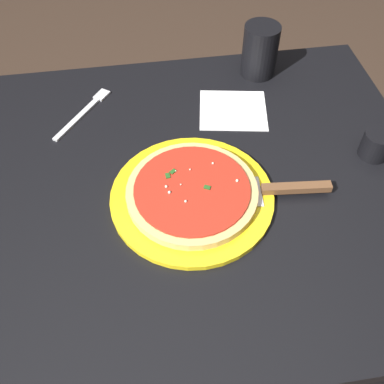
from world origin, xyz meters
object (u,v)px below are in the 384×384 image
(pizza, at_px, (192,192))
(pizza_server, at_px, (275,189))
(cup_small_sauce, at_px, (376,144))
(fork, at_px, (85,111))
(cup_tall_drink, at_px, (260,50))
(serving_plate, at_px, (192,197))
(napkin_folded_right, at_px, (233,110))

(pizza, height_order, pizza_server, pizza)
(cup_small_sauce, height_order, fork, cup_small_sauce)
(cup_tall_drink, relative_size, cup_small_sauce, 2.03)
(fork, bearing_deg, cup_small_sauce, -20.95)
(cup_small_sauce, bearing_deg, serving_plate, -171.25)
(cup_tall_drink, relative_size, napkin_folded_right, 0.82)
(cup_tall_drink, height_order, cup_small_sauce, cup_tall_drink)
(serving_plate, relative_size, cup_small_sauce, 5.09)
(pizza_server, bearing_deg, napkin_folded_right, 95.54)
(serving_plate, bearing_deg, cup_small_sauce, 8.75)
(cup_tall_drink, bearing_deg, serving_plate, -120.75)
(serving_plate, height_order, pizza_server, pizza_server)
(pizza, distance_m, fork, 0.34)
(pizza, distance_m, pizza_server, 0.15)
(pizza_server, height_order, napkin_folded_right, pizza_server)
(cup_small_sauce, height_order, napkin_folded_right, cup_small_sauce)
(fork, bearing_deg, napkin_folded_right, -7.98)
(pizza, distance_m, cup_small_sauce, 0.38)
(fork, bearing_deg, cup_tall_drink, 11.44)
(serving_plate, height_order, pizza, pizza)
(pizza_server, bearing_deg, serving_plate, 174.57)
(serving_plate, bearing_deg, pizza_server, -5.43)
(pizza, xyz_separation_m, napkin_folded_right, (0.13, 0.23, -0.02))
(fork, bearing_deg, serving_plate, -54.83)
(pizza, bearing_deg, pizza_server, -5.43)
(fork, bearing_deg, pizza_server, -40.06)
(serving_plate, distance_m, napkin_folded_right, 0.27)
(pizza, relative_size, cup_small_sauce, 4.06)
(serving_plate, xyz_separation_m, pizza, (-0.00, 0.00, 0.02))
(serving_plate, relative_size, fork, 1.90)
(serving_plate, bearing_deg, napkin_folded_right, 61.19)
(serving_plate, distance_m, pizza, 0.02)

